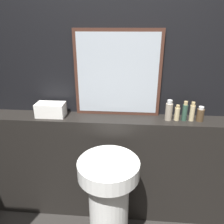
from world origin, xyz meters
TOP-DOWN VIEW (x-y plane):
  - wall_back at (0.00, 1.61)m, footprint 8.00×0.06m
  - vanity_counter at (0.00, 1.48)m, footprint 2.98×0.22m
  - pedestal_sink at (-0.05, 1.09)m, footprint 0.42×0.42m
  - mirror at (-0.02, 1.56)m, footprint 0.67×0.03m
  - towel_stack at (-0.55, 1.48)m, footprint 0.23×0.13m
  - shampoo_bottle at (0.38, 1.48)m, footprint 0.05×0.05m
  - conditioner_bottle at (0.44, 1.48)m, footprint 0.04×0.04m
  - lotion_bottle at (0.50, 1.48)m, footprint 0.04×0.04m
  - body_wash_bottle at (0.55, 1.48)m, footprint 0.04×0.04m
  - hand_soap_bottle at (0.62, 1.48)m, footprint 0.05×0.05m

SIDE VIEW (x-z plane):
  - pedestal_sink at x=-0.05m, z-range 0.06..0.88m
  - vanity_counter at x=0.00m, z-range 0.00..0.96m
  - hand_soap_bottle at x=0.62m, z-range 0.95..1.07m
  - towel_stack at x=-0.55m, z-range 0.96..1.07m
  - conditioner_bottle at x=0.44m, z-range 0.95..1.08m
  - body_wash_bottle at x=0.55m, z-range 0.95..1.10m
  - lotion_bottle at x=0.50m, z-range 0.95..1.11m
  - shampoo_bottle at x=0.38m, z-range 0.95..1.11m
  - wall_back at x=0.00m, z-range 0.00..2.50m
  - mirror at x=-0.02m, z-range 0.96..1.62m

